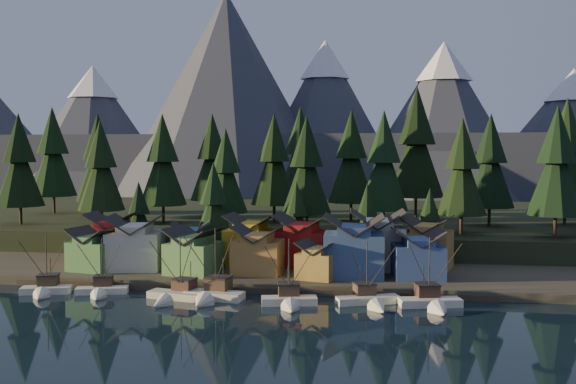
% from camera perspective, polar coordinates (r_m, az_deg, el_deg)
% --- Properties ---
extents(ground, '(500.00, 500.00, 0.00)m').
position_cam_1_polar(ground, '(91.86, -6.03, -10.95)').
color(ground, black).
rests_on(ground, ground).
extents(shore_strip, '(400.00, 50.00, 1.50)m').
position_cam_1_polar(shore_strip, '(129.89, -1.45, -6.27)').
color(shore_strip, '#373328').
rests_on(shore_strip, ground).
extents(hillside, '(420.00, 100.00, 6.00)m').
position_cam_1_polar(hillside, '(178.50, 1.45, -2.83)').
color(hillside, black).
rests_on(hillside, ground).
extents(dock, '(80.00, 4.00, 1.00)m').
position_cam_1_polar(dock, '(107.33, -3.73, -8.52)').
color(dock, '#40382D').
rests_on(dock, ground).
extents(mountain_ridge, '(560.00, 190.00, 90.00)m').
position_cam_1_polar(mountain_ridge, '(300.69, 3.74, 4.20)').
color(mountain_ridge, '#454959').
rests_on(mountain_ridge, ground).
extents(boat_0, '(8.59, 9.17, 10.73)m').
position_cam_1_polar(boat_0, '(111.51, -20.81, -7.42)').
color(boat_0, silver).
rests_on(boat_0, ground).
extents(boat_1, '(8.86, 9.30, 10.02)m').
position_cam_1_polar(boat_1, '(108.62, -16.30, -7.75)').
color(boat_1, silver).
rests_on(boat_1, ground).
extents(boat_2, '(10.55, 11.13, 10.95)m').
position_cam_1_polar(boat_2, '(101.76, -10.05, -8.39)').
color(boat_2, beige).
rests_on(boat_2, ground).
extents(boat_3, '(9.82, 10.48, 12.40)m').
position_cam_1_polar(boat_3, '(100.67, -6.82, -8.20)').
color(boat_3, beige).
rests_on(boat_3, ground).
extents(boat_4, '(9.03, 9.59, 11.05)m').
position_cam_1_polar(boat_4, '(96.92, 0.14, -8.81)').
color(boat_4, silver).
rests_on(boat_4, ground).
extents(boat_5, '(10.30, 10.64, 10.47)m').
position_cam_1_polar(boat_5, '(98.21, 7.33, -8.86)').
color(boat_5, silver).
rests_on(boat_5, ground).
extents(boat_6, '(9.88, 10.42, 11.52)m').
position_cam_1_polar(boat_6, '(98.00, 12.71, -8.74)').
color(boat_6, white).
rests_on(boat_6, ground).
extents(house_front_0, '(8.95, 8.62, 7.68)m').
position_cam_1_polar(house_front_0, '(122.04, -16.89, -4.79)').
color(house_front_0, '#3E7340').
rests_on(house_front_0, shore_strip).
extents(house_front_1, '(10.90, 10.59, 9.83)m').
position_cam_1_polar(house_front_1, '(120.97, -13.42, -4.27)').
color(house_front_1, beige).
rests_on(house_front_1, shore_strip).
extents(house_front_2, '(9.96, 10.01, 8.13)m').
position_cam_1_polar(house_front_2, '(114.61, -8.39, -5.09)').
color(house_front_2, '#508447').
rests_on(house_front_2, shore_strip).
extents(house_front_3, '(8.50, 8.11, 8.50)m').
position_cam_1_polar(house_front_3, '(113.68, -2.70, -5.03)').
color(house_front_3, '#A97C3C').
rests_on(house_front_3, shore_strip).
extents(house_front_4, '(7.64, 8.00, 6.33)m').
position_cam_1_polar(house_front_4, '(109.60, 2.66, -5.96)').
color(house_front_4, olive).
rests_on(house_front_4, shore_strip).
extents(house_front_5, '(10.59, 9.72, 10.65)m').
position_cam_1_polar(house_front_5, '(111.41, 5.88, -4.64)').
color(house_front_5, '#375283').
rests_on(house_front_5, shore_strip).
extents(house_front_6, '(9.25, 8.85, 8.31)m').
position_cam_1_polar(house_front_6, '(111.58, 11.49, -5.32)').
color(house_front_6, '#3E5792').
rests_on(house_front_6, shore_strip).
extents(house_back_0, '(9.86, 9.56, 9.68)m').
position_cam_1_polar(house_back_0, '(129.79, -15.34, -3.80)').
color(house_back_0, '#A41923').
rests_on(house_back_0, shore_strip).
extents(house_back_1, '(8.83, 8.89, 8.13)m').
position_cam_1_polar(house_back_1, '(123.72, -8.65, -4.45)').
color(house_back_1, '#386384').
rests_on(house_back_1, shore_strip).
extents(house_back_2, '(9.52, 8.82, 9.63)m').
position_cam_1_polar(house_back_2, '(122.46, -3.34, -4.13)').
color(house_back_2, gold).
rests_on(house_back_2, shore_strip).
extents(house_back_3, '(10.30, 9.36, 9.69)m').
position_cam_1_polar(house_back_3, '(120.93, 1.23, -4.21)').
color(house_back_3, maroon).
rests_on(house_back_3, shore_strip).
extents(house_back_4, '(10.34, 9.96, 10.78)m').
position_cam_1_polar(house_back_4, '(119.20, 7.93, -4.08)').
color(house_back_4, silver).
rests_on(house_back_4, shore_strip).
extents(house_back_5, '(10.45, 10.53, 9.62)m').
position_cam_1_polar(house_back_5, '(121.12, 12.24, -4.30)').
color(house_back_5, '#AE813D').
rests_on(house_back_5, shore_strip).
extents(tree_hill_0, '(11.16, 11.16, 25.99)m').
position_cam_1_polar(tree_hill_0, '(162.03, -22.76, 2.34)').
color(tree_hill_0, '#332319').
rests_on(tree_hill_0, hillside).
extents(tree_hill_1, '(11.53, 11.53, 26.85)m').
position_cam_1_polar(tree_hill_1, '(170.35, -16.49, 2.68)').
color(tree_hill_1, '#332319').
rests_on(tree_hill_1, hillside).
extents(tree_hill_2, '(10.36, 10.36, 24.13)m').
position_cam_1_polar(tree_hill_2, '(148.03, -16.30, 1.98)').
color(tree_hill_2, '#332319').
rests_on(tree_hill_2, hillside).
extents(tree_hill_3, '(11.19, 11.19, 26.07)m').
position_cam_1_polar(tree_hill_3, '(155.24, -11.07, 2.52)').
color(tree_hill_3, '#332319').
rests_on(tree_hill_3, hillside).
extents(tree_hill_4, '(11.54, 11.54, 26.89)m').
position_cam_1_polar(tree_hill_4, '(167.07, -6.73, 2.79)').
color(tree_hill_4, '#332319').
rests_on(tree_hill_4, hillside).
extents(tree_hill_5, '(9.53, 9.53, 22.20)m').
position_cam_1_polar(tree_hill_5, '(140.40, -5.54, 1.60)').
color(tree_hill_5, '#332319').
rests_on(tree_hill_5, hillside).
extents(tree_hill_6, '(11.24, 11.24, 26.18)m').
position_cam_1_polar(tree_hill_6, '(153.29, -1.24, 2.60)').
color(tree_hill_6, '#332319').
rests_on(tree_hill_6, hillside).
extents(tree_hill_7, '(10.60, 10.60, 24.69)m').
position_cam_1_polar(tree_hill_7, '(134.98, 1.66, 2.11)').
color(tree_hill_7, '#332319').
rests_on(tree_hill_7, hillside).
extents(tree_hill_8, '(11.77, 11.77, 27.41)m').
position_cam_1_polar(tree_hill_8, '(158.13, 5.65, 2.86)').
color(tree_hill_8, '#332319').
rests_on(tree_hill_8, hillside).
extents(tree_hill_9, '(11.19, 11.19, 26.08)m').
position_cam_1_polar(tree_hill_9, '(140.88, 8.50, 2.44)').
color(tree_hill_9, '#332319').
rests_on(tree_hill_9, hillside).
extents(tree_hill_10, '(14.40, 14.40, 33.55)m').
position_cam_1_polar(tree_hill_10, '(166.00, 11.35, 4.00)').
color(tree_hill_10, '#332319').
rests_on(tree_hill_10, hillside).
extents(tree_hill_11, '(10.35, 10.35, 24.11)m').
position_cam_1_polar(tree_hill_11, '(136.72, 15.20, 1.87)').
color(tree_hill_11, '#332319').
rests_on(tree_hill_11, hillside).
extents(tree_hill_12, '(11.08, 11.08, 25.81)m').
position_cam_1_polar(tree_hill_12, '(153.60, 17.53, 2.36)').
color(tree_hill_12, '#332319').
rests_on(tree_hill_12, hillside).
extents(tree_hill_13, '(11.29, 11.29, 26.31)m').
position_cam_1_polar(tree_hill_13, '(137.86, 22.77, 2.23)').
color(tree_hill_13, '#332319').
rests_on(tree_hill_13, hillside).
extents(tree_hill_14, '(12.75, 12.75, 29.70)m').
position_cam_1_polar(tree_hill_14, '(163.06, 23.50, 3.04)').
color(tree_hill_14, '#332319').
rests_on(tree_hill_14, hillside).
extents(tree_hill_15, '(12.45, 12.45, 29.01)m').
position_cam_1_polar(tree_hill_15, '(169.44, 1.11, 3.22)').
color(tree_hill_15, '#332319').
rests_on(tree_hill_15, hillside).
extents(tree_hill_16, '(12.56, 12.56, 29.25)m').
position_cam_1_polar(tree_hill_16, '(187.47, -20.16, 3.08)').
color(tree_hill_16, '#332319').
rests_on(tree_hill_16, hillside).
extents(tree_shore_0, '(6.61, 6.61, 15.39)m').
position_cam_1_polar(tree_shore_0, '(136.47, -13.10, -2.00)').
color(tree_shore_0, '#332319').
rests_on(tree_shore_0, shore_strip).
extents(tree_shore_1, '(8.37, 8.37, 19.49)m').
position_cam_1_polar(tree_shore_1, '(131.11, -6.62, -1.18)').
color(tree_shore_1, '#332319').
rests_on(tree_shore_1, shore_strip).
extents(tree_shore_2, '(6.73, 6.73, 15.67)m').
position_cam_1_polar(tree_shore_2, '(127.81, 0.75, -2.22)').
color(tree_shore_2, '#332319').
rests_on(tree_shore_2, shore_strip).
extents(tree_shore_3, '(6.64, 6.64, 15.46)m').
position_cam_1_polar(tree_shore_3, '(126.60, 7.04, -2.35)').
color(tree_shore_3, '#332319').
rests_on(tree_shore_3, shore_strip).
extents(tree_shore_4, '(6.30, 6.30, 14.67)m').
position_cam_1_polar(tree_shore_4, '(126.83, 12.47, -2.60)').
color(tree_shore_4, '#332319').
rests_on(tree_shore_4, shore_strip).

